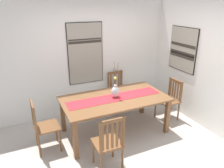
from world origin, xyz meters
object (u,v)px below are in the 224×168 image
object	(u,v)px
chair_0	(170,99)
chair_2	(43,125)
dining_table	(115,102)
painting_on_back_wall	(85,54)
chair_3	(117,91)
painting_on_side_wall	(183,49)
chair_1	(109,142)
centerpiece_vase	(115,91)

from	to	relation	value
chair_0	chair_2	distance (m)	2.75
dining_table	painting_on_back_wall	size ratio (longest dim) A/B	1.48
chair_2	painting_on_back_wall	distance (m)	1.89
chair_3	dining_table	bearing A→B (deg)	-119.26
painting_on_side_wall	chair_1	bearing A→B (deg)	-153.62
chair_2	chair_1	bearing A→B (deg)	-48.13
painting_on_back_wall	painting_on_side_wall	xyz separation A→B (m)	(1.99, -0.92, 0.10)
painting_on_back_wall	chair_2	bearing A→B (deg)	-136.35
dining_table	painting_on_side_wall	bearing A→B (deg)	6.85
chair_2	chair_3	world-z (taller)	chair_2
chair_2	chair_3	distance (m)	2.09
chair_3	painting_on_side_wall	bearing A→B (deg)	-27.69
centerpiece_vase	chair_2	bearing A→B (deg)	-179.57
painting_on_side_wall	chair_3	bearing A→B (deg)	152.31
chair_0	chair_1	distance (m)	2.11
dining_table	painting_on_back_wall	xyz separation A→B (m)	(-0.20, 1.14, 0.75)
centerpiece_vase	chair_3	world-z (taller)	centerpiece_vase
painting_on_side_wall	chair_0	bearing A→B (deg)	-151.01
chair_2	painting_on_side_wall	world-z (taller)	painting_on_side_wall
dining_table	chair_2	bearing A→B (deg)	-179.93
centerpiece_vase	painting_on_back_wall	size ratio (longest dim) A/B	0.53
dining_table	chair_2	world-z (taller)	chair_2
chair_1	chair_0	bearing A→B (deg)	25.76
dining_table	chair_1	distance (m)	1.10
chair_3	painting_on_back_wall	world-z (taller)	painting_on_back_wall
chair_0	painting_on_back_wall	size ratio (longest dim) A/B	0.66
dining_table	chair_3	xyz separation A→B (m)	(0.50, 0.89, -0.19)
chair_0	painting_on_side_wall	world-z (taller)	painting_on_side_wall
chair_3	chair_2	bearing A→B (deg)	-154.63
painting_on_side_wall	painting_on_back_wall	bearing A→B (deg)	155.18
chair_2	chair_0	bearing A→B (deg)	-0.50
centerpiece_vase	chair_3	bearing A→B (deg)	61.31
chair_3	painting_on_back_wall	size ratio (longest dim) A/B	0.68
chair_0	chair_1	xyz separation A→B (m)	(-1.90, -0.92, 0.02)
centerpiece_vase	painting_on_side_wall	size ratio (longest dim) A/B	0.75
chair_3	painting_on_back_wall	xyz separation A→B (m)	(-0.70, 0.24, 0.94)
chair_1	chair_3	xyz separation A→B (m)	(1.05, 1.84, -0.02)
chair_0	painting_on_back_wall	xyz separation A→B (m)	(-1.55, 1.16, 0.93)
centerpiece_vase	chair_2	world-z (taller)	centerpiece_vase
dining_table	painting_on_side_wall	size ratio (longest dim) A/B	2.09
centerpiece_vase	painting_on_side_wall	bearing A→B (deg)	6.64
chair_3	painting_on_side_wall	world-z (taller)	painting_on_side_wall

